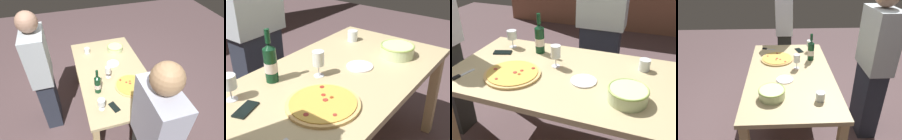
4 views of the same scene
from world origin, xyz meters
TOP-DOWN VIEW (x-y plane):
  - dining_table at (0.00, 0.00)m, footprint 1.60×0.90m
  - pizza at (-0.32, -0.14)m, footprint 0.39×0.39m
  - serving_bowl at (0.45, -0.18)m, footprint 0.24×0.24m
  - wine_bottle at (-0.30, 0.26)m, footprint 0.08×0.08m
  - wine_glass_near_pizza at (-0.09, 0.08)m, footprint 0.07×0.07m
  - wine_glass_by_bottle at (-0.57, 0.28)m, footprint 0.08×0.08m
  - cup_amber at (0.52, 0.24)m, footprint 0.08×0.08m
  - side_plate at (0.16, -0.06)m, footprint 0.17×0.17m
  - cell_phone at (-0.58, 0.14)m, footprint 0.16×0.11m
  - person_host at (0.07, 0.87)m, footprint 0.45×0.24m

SIDE VIEW (x-z plane):
  - dining_table at x=0.00m, z-range 0.28..1.03m
  - side_plate at x=0.16m, z-range 0.75..0.76m
  - cell_phone at x=-0.58m, z-range 0.75..0.76m
  - pizza at x=-0.32m, z-range 0.75..0.77m
  - cup_amber at x=0.52m, z-range 0.75..0.83m
  - serving_bowl at x=0.45m, z-range 0.75..0.84m
  - person_host at x=0.07m, z-range 0.01..1.67m
  - wine_glass_by_bottle at x=-0.57m, z-range 0.78..0.93m
  - wine_glass_near_pizza at x=-0.09m, z-range 0.78..0.94m
  - wine_bottle at x=-0.30m, z-range 0.71..1.03m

